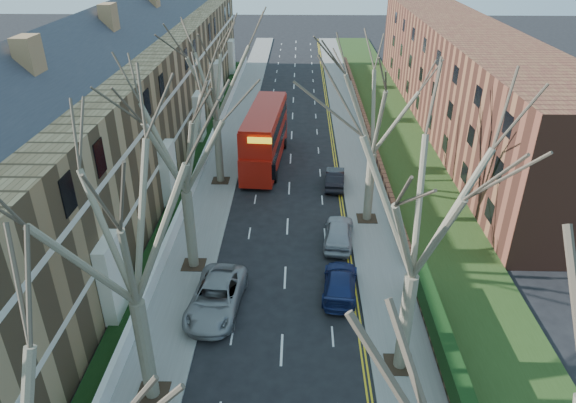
{
  "coord_description": "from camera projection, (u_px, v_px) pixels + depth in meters",
  "views": [
    {
      "loc": [
        0.76,
        -10.08,
        18.66
      ],
      "look_at": [
        0.07,
        19.75,
        2.66
      ],
      "focal_mm": 32.0,
      "sensor_mm": 36.0,
      "label": 1
    }
  ],
  "objects": [
    {
      "name": "tree_left_far",
      "position": [
        179.0,
        125.0,
        27.56
      ],
      "size": [
        10.15,
        10.15,
        14.22
      ],
      "color": "#695E4B",
      "rests_on": "ground"
    },
    {
      "name": "flats_right",
      "position": [
        461.0,
        77.0,
        52.89
      ],
      "size": [
        13.97,
        54.0,
        10.0
      ],
      "color": "brown",
      "rests_on": "ground"
    },
    {
      "name": "double_decker_bus",
      "position": [
        265.0,
        138.0,
        44.76
      ],
      "size": [
        3.6,
        11.88,
        4.87
      ],
      "rotation": [
        0.0,
        0.0,
        3.06
      ],
      "color": "#A4150B",
      "rests_on": "ground"
    },
    {
      "name": "car_right_mid",
      "position": [
        339.0,
        232.0,
        33.98
      ],
      "size": [
        2.39,
        4.83,
        1.58
      ],
      "primitive_type": "imported",
      "rotation": [
        0.0,
        0.0,
        3.03
      ],
      "color": "#9B9CA4",
      "rests_on": "ground"
    },
    {
      "name": "car_right_near",
      "position": [
        340.0,
        283.0,
        29.35
      ],
      "size": [
        2.39,
        4.85,
        1.36
      ],
      "primitive_type": "imported",
      "rotation": [
        0.0,
        0.0,
        3.03
      ],
      "color": "navy",
      "rests_on": "ground"
    },
    {
      "name": "tree_left_mid",
      "position": [
        121.0,
        211.0,
        18.6
      ],
      "size": [
        10.5,
        10.5,
        14.71
      ],
      "color": "#695E4B",
      "rests_on": "ground"
    },
    {
      "name": "terrace_left",
      "position": [
        127.0,
        106.0,
        42.69
      ],
      "size": [
        9.7,
        78.0,
        13.6
      ],
      "color": "olive",
      "rests_on": "ground"
    },
    {
      "name": "tree_right_mid",
      "position": [
        424.0,
        190.0,
        20.13
      ],
      "size": [
        10.5,
        10.5,
        14.71
      ],
      "color": "#695E4B",
      "rests_on": "ground"
    },
    {
      "name": "pavement_left",
      "position": [
        233.0,
        134.0,
        52.17
      ],
      "size": [
        3.0,
        102.0,
        0.12
      ],
      "primitive_type": "cube",
      "color": "slate",
      "rests_on": "ground"
    },
    {
      "name": "tree_right_far",
      "position": [
        377.0,
        95.0,
        32.62
      ],
      "size": [
        10.15,
        10.15,
        14.22
      ],
      "color": "#695E4B",
      "rests_on": "ground"
    },
    {
      "name": "car_left_far",
      "position": [
        216.0,
        297.0,
        28.02
      ],
      "size": [
        3.14,
        5.95,
        1.6
      ],
      "primitive_type": "imported",
      "rotation": [
        0.0,
        0.0,
        -0.09
      ],
      "color": "gray",
      "rests_on": "ground"
    },
    {
      "name": "front_wall_left",
      "position": [
        203.0,
        160.0,
        44.89
      ],
      "size": [
        0.3,
        78.0,
        1.0
      ],
      "color": "white",
      "rests_on": "ground"
    },
    {
      "name": "pavement_right",
      "position": [
        351.0,
        135.0,
        51.93
      ],
      "size": [
        3.0,
        102.0,
        0.12
      ],
      "primitive_type": "cube",
      "color": "slate",
      "rests_on": "ground"
    },
    {
      "name": "tree_left_dist",
      "position": [
        213.0,
        66.0,
        37.99
      ],
      "size": [
        10.5,
        10.5,
        14.71
      ],
      "color": "#695E4B",
      "rests_on": "ground"
    },
    {
      "name": "grass_verge_right",
      "position": [
        395.0,
        135.0,
        51.79
      ],
      "size": [
        6.0,
        102.0,
        0.06
      ],
      "color": "#243B15",
      "rests_on": "ground"
    },
    {
      "name": "car_right_far",
      "position": [
        335.0,
        178.0,
        41.56
      ],
      "size": [
        1.81,
        4.32,
        1.39
      ],
      "primitive_type": "imported",
      "rotation": [
        0.0,
        0.0,
        3.06
      ],
      "color": "black",
      "rests_on": "ground"
    }
  ]
}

